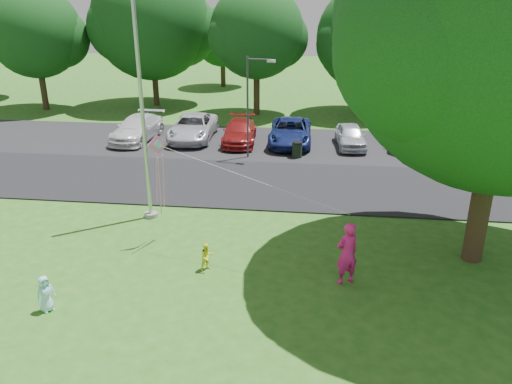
# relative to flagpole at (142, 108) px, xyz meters

# --- Properties ---
(ground) EXTENTS (120.00, 120.00, 0.00)m
(ground) POSITION_rel_flagpole_xyz_m (3.50, -5.00, -4.17)
(ground) COLOR #285F19
(ground) RESTS_ON ground
(park_road) EXTENTS (60.00, 6.00, 0.06)m
(park_road) POSITION_rel_flagpole_xyz_m (3.50, 4.00, -4.14)
(park_road) COLOR black
(park_road) RESTS_ON ground
(parking_strip) EXTENTS (42.00, 7.00, 0.06)m
(parking_strip) POSITION_rel_flagpole_xyz_m (3.50, 10.50, -4.14)
(parking_strip) COLOR black
(parking_strip) RESTS_ON ground
(flagpole) EXTENTS (0.50, 0.50, 10.00)m
(flagpole) POSITION_rel_flagpole_xyz_m (0.00, 0.00, 0.00)
(flagpole) COLOR #B7BABF
(flagpole) RESTS_ON ground
(street_lamp) EXTENTS (1.44, 0.39, 5.14)m
(street_lamp) POSITION_rel_flagpole_xyz_m (2.87, 7.72, -1.08)
(street_lamp) COLOR #3F3F44
(street_lamp) RESTS_ON ground
(trash_can) EXTENTS (0.55, 0.55, 0.87)m
(trash_can) POSITION_rel_flagpole_xyz_m (5.20, 8.00, -3.73)
(trash_can) COLOR black
(trash_can) RESTS_ON ground
(big_tree) EXTENTS (10.12, 9.64, 12.16)m
(big_tree) POSITION_rel_flagpole_xyz_m (11.12, -2.02, 2.91)
(big_tree) COLOR #332316
(big_tree) RESTS_ON ground
(tree_row) EXTENTS (64.35, 11.94, 10.88)m
(tree_row) POSITION_rel_flagpole_xyz_m (5.09, 19.23, 1.55)
(tree_row) COLOR #332316
(tree_row) RESTS_ON ground
(horizon_trees) EXTENTS (77.46, 7.20, 7.02)m
(horizon_trees) POSITION_rel_flagpole_xyz_m (7.56, 28.88, 0.14)
(horizon_trees) COLOR #332316
(horizon_trees) RESTS_ON ground
(parked_cars) EXTENTS (17.12, 5.56, 1.40)m
(parked_cars) POSITION_rel_flagpole_xyz_m (2.67, 10.51, -3.44)
(parked_cars) COLOR silver
(parked_cars) RESTS_ON ground
(woman) EXTENTS (0.84, 0.75, 1.92)m
(woman) POSITION_rel_flagpole_xyz_m (7.13, -3.85, -3.20)
(woman) COLOR #E21E7B
(woman) RESTS_ON ground
(child_yellow) EXTENTS (0.55, 0.54, 0.90)m
(child_yellow) POSITION_rel_flagpole_xyz_m (2.96, -3.62, -3.72)
(child_yellow) COLOR #FFFE28
(child_yellow) RESTS_ON ground
(child_blue) EXTENTS (0.55, 0.60, 1.03)m
(child_blue) POSITION_rel_flagpole_xyz_m (-0.84, -6.21, -3.65)
(child_blue) COLOR #A6ECFF
(child_blue) RESTS_ON ground
(kite) EXTENTS (6.32, 2.22, 2.85)m
(kite) POSITION_rel_flagpole_xyz_m (1.22, -1.96, -1.16)
(kite) COLOR pink
(kite) RESTS_ON ground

